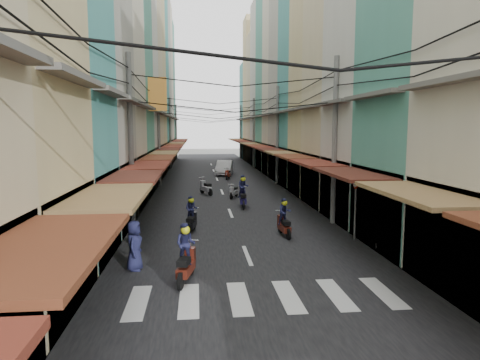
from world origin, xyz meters
TOP-DOWN VIEW (x-y plane):
  - ground at (0.00, 0.00)m, footprint 160.00×160.00m
  - road at (0.00, 20.00)m, footprint 10.00×80.00m
  - sidewalk_left at (-6.50, 20.00)m, footprint 3.00×80.00m
  - sidewalk_right at (6.50, 20.00)m, footprint 3.00×80.00m
  - crosswalk at (-0.00, -6.00)m, footprint 7.55×2.40m
  - building_row_left at (-7.92, 16.56)m, footprint 7.80×67.67m
  - building_row_right at (7.92, 16.45)m, footprint 7.80×68.98m
  - utility_poles at (0.00, 15.01)m, footprint 10.20×66.13m
  - white_car at (0.95, 25.74)m, footprint 5.35×2.73m
  - bicycle at (7.50, -3.00)m, footprint 1.78×1.22m
  - moving_scooters at (-0.27, 5.09)m, footprint 4.68×28.27m
  - parked_scooters at (5.16, -4.10)m, footprint 12.94×13.56m
  - pedestrians at (-4.48, 4.17)m, footprint 11.94×25.95m
  - market_umbrella at (6.35, -3.41)m, footprint 2.05×2.05m
  - traffic_sign at (4.78, -0.25)m, footprint 0.10×0.62m

SIDE VIEW (x-z plane):
  - ground at x=0.00m, z-range 0.00..0.00m
  - white_car at x=0.95m, z-range -0.90..0.90m
  - bicycle at x=7.50m, z-range -0.57..0.57m
  - road at x=0.00m, z-range 0.00..0.02m
  - crosswalk at x=0.00m, z-range 0.02..0.03m
  - sidewalk_left at x=-6.50m, z-range 0.00..0.06m
  - sidewalk_right at x=6.50m, z-range 0.00..0.06m
  - parked_scooters at x=5.16m, z-range -0.03..0.95m
  - moving_scooters at x=-0.27m, z-range -0.44..1.50m
  - pedestrians at x=-4.48m, z-range -0.07..2.09m
  - market_umbrella at x=6.35m, z-range 0.82..2.98m
  - traffic_sign at x=4.78m, z-range 0.64..3.48m
  - utility_poles at x=0.00m, z-range 2.49..10.69m
  - building_row_right at x=7.92m, z-range -1.89..20.71m
  - building_row_left at x=-7.92m, z-range -2.07..21.63m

